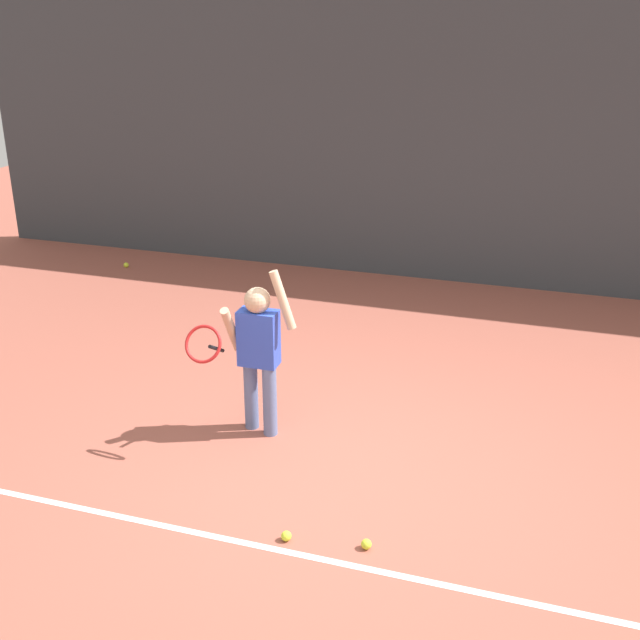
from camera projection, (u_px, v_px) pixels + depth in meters
ground_plane at (334, 476)px, 5.64m from camera, size 20.00×20.00×0.00m
court_line_baseline at (292, 553)px, 4.84m from camera, size 9.00×0.05×0.00m
back_fence_windscreen at (451, 137)px, 9.06m from camera, size 12.39×0.08×3.47m
fence_post_0 at (14, 110)px, 10.80m from camera, size 0.09×0.09×3.62m
fence_post_1 at (452, 130)px, 9.08m from camera, size 0.09×0.09×3.62m
tennis_player at (257, 348)px, 5.97m from camera, size 0.70×0.59×1.35m
tennis_ball_1 at (286, 536)px, 4.95m from camera, size 0.07×0.07×0.07m
tennis_ball_3 at (126, 265)px, 10.12m from camera, size 0.07×0.07×0.07m
tennis_ball_5 at (366, 544)px, 4.87m from camera, size 0.07×0.07×0.07m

